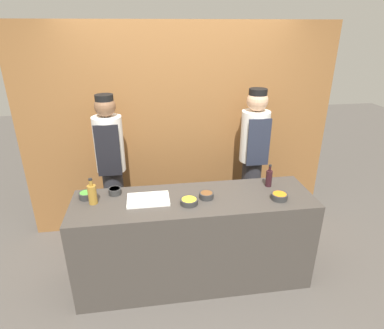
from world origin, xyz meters
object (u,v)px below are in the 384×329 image
(sauce_bowl_orange, at_px, (279,196))
(sauce_bowl_yellow, at_px, (189,201))
(sauce_bowl_green, at_px, (86,195))
(sauce_bowl_white, at_px, (115,191))
(cutting_board, at_px, (148,199))
(sauce_bowl_brown, at_px, (206,195))
(bottle_vinegar, at_px, (92,194))
(chef_right, at_px, (253,157))
(chef_left, at_px, (111,166))
(bottle_wine, at_px, (269,178))

(sauce_bowl_orange, distance_m, sauce_bowl_yellow, 0.81)
(sauce_bowl_orange, height_order, sauce_bowl_green, sauce_bowl_green)
(sauce_bowl_yellow, bearing_deg, sauce_bowl_white, 157.01)
(sauce_bowl_orange, relative_size, cutting_board, 0.39)
(cutting_board, bearing_deg, sauce_bowl_orange, -7.15)
(sauce_bowl_brown, distance_m, sauce_bowl_green, 1.09)
(sauce_bowl_yellow, xyz_separation_m, bottle_vinegar, (-0.83, 0.13, 0.07))
(sauce_bowl_yellow, bearing_deg, sauce_bowl_brown, 25.40)
(sauce_bowl_orange, bearing_deg, bottle_vinegar, 174.21)
(cutting_board, bearing_deg, sauce_bowl_brown, -3.34)
(sauce_bowl_white, bearing_deg, chef_right, 19.45)
(sauce_bowl_yellow, xyz_separation_m, chef_left, (-0.73, 0.81, 0.03))
(sauce_bowl_green, bearing_deg, sauce_bowl_brown, -8.33)
(sauce_bowl_yellow, height_order, bottle_wine, bottle_wine)
(sauce_bowl_white, relative_size, chef_left, 0.07)
(sauce_bowl_green, height_order, bottle_wine, bottle_wine)
(bottle_vinegar, xyz_separation_m, bottle_wine, (1.64, 0.10, -0.01))
(bottle_wine, height_order, chef_right, chef_right)
(sauce_bowl_orange, relative_size, sauce_bowl_yellow, 0.93)
(sauce_bowl_orange, bearing_deg, bottle_wine, 90.80)
(sauce_bowl_white, distance_m, chef_right, 1.59)
(sauce_bowl_orange, distance_m, sauce_bowl_green, 1.74)
(sauce_bowl_yellow, relative_size, chef_right, 0.09)
(sauce_bowl_green, relative_size, sauce_bowl_white, 1.14)
(sauce_bowl_brown, height_order, sauce_bowl_white, sauce_bowl_white)
(sauce_bowl_brown, distance_m, cutting_board, 0.52)
(sauce_bowl_green, distance_m, bottle_wine, 1.71)
(sauce_bowl_green, xyz_separation_m, bottle_vinegar, (0.07, -0.11, 0.06))
(cutting_board, xyz_separation_m, bottle_vinegar, (-0.48, 0.02, 0.08))
(sauce_bowl_orange, height_order, cutting_board, sauce_bowl_orange)
(sauce_bowl_green, bearing_deg, chef_right, 18.04)
(sauce_bowl_orange, xyz_separation_m, cutting_board, (-1.17, 0.15, -0.02))
(chef_left, bearing_deg, bottle_wine, -20.64)
(sauce_bowl_yellow, xyz_separation_m, cutting_board, (-0.35, 0.11, -0.02))
(sauce_bowl_white, height_order, chef_left, chef_left)
(sauce_bowl_yellow, relative_size, sauce_bowl_brown, 1.20)
(sauce_bowl_brown, bearing_deg, sauce_bowl_white, 166.53)
(sauce_bowl_orange, xyz_separation_m, bottle_wine, (-0.00, 0.26, 0.06))
(sauce_bowl_green, distance_m, chef_right, 1.84)
(sauce_bowl_orange, bearing_deg, cutting_board, 172.85)
(sauce_bowl_white, height_order, chef_right, chef_right)
(cutting_board, bearing_deg, chef_right, 30.22)
(chef_right, bearing_deg, sauce_bowl_brown, -132.79)
(chef_right, bearing_deg, bottle_vinegar, -158.01)
(sauce_bowl_green, xyz_separation_m, chef_left, (0.18, 0.57, 0.02))
(sauce_bowl_yellow, xyz_separation_m, sauce_bowl_white, (-0.65, 0.28, 0.01))
(sauce_bowl_brown, relative_size, sauce_bowl_white, 1.12)
(bottle_vinegar, relative_size, chef_left, 0.14)
(sauce_bowl_yellow, distance_m, chef_left, 1.09)
(sauce_bowl_green, bearing_deg, sauce_bowl_yellow, -14.72)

